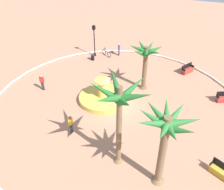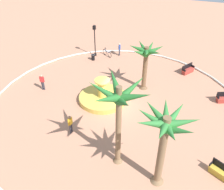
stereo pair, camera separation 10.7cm
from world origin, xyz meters
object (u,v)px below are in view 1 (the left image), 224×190
(palm_tree_by_curb, at_px, (120,103))
(fountain, at_px, (103,97))
(person_cyclist_helmet, at_px, (119,49))
(person_cyclist_photo, at_px, (42,82))
(palm_tree_mid_plaza, at_px, (165,131))
(bench_north, at_px, (221,172))
(bicycle_red_frame, at_px, (107,53))
(palm_tree_near_fountain, at_px, (146,56))
(person_pedestrian_stroll, at_px, (71,124))
(lamppost, at_px, (94,38))
(bench_east, at_px, (187,70))
(trash_bin, at_px, (93,57))

(palm_tree_by_curb, bearing_deg, fountain, -60.39)
(person_cyclist_helmet, distance_m, person_cyclist_photo, 10.95)
(palm_tree_mid_plaza, height_order, bench_north, palm_tree_mid_plaza)
(fountain, xyz_separation_m, bicycle_red_frame, (2.85, -8.86, 0.07))
(palm_tree_near_fountain, bearing_deg, person_cyclist_photo, 21.03)
(palm_tree_by_curb, height_order, person_cyclist_photo, palm_tree_by_curb)
(person_pedestrian_stroll, bearing_deg, bench_north, 177.80)
(fountain, distance_m, lamppost, 9.68)
(palm_tree_mid_plaza, xyz_separation_m, bench_east, (-0.51, -14.98, -4.05))
(palm_tree_near_fountain, bearing_deg, bicycle_red_frame, -43.11)
(palm_tree_near_fountain, bearing_deg, bench_north, 130.27)
(fountain, distance_m, bicycle_red_frame, 9.31)
(fountain, bearing_deg, palm_tree_mid_plaza, 132.56)
(palm_tree_by_curb, relative_size, lamppost, 1.64)
(lamppost, xyz_separation_m, bicycle_red_frame, (-1.41, -0.41, -1.95))
(bench_north, bearing_deg, trash_bin, -41.04)
(person_cyclist_photo, bearing_deg, lamppost, -102.53)
(palm_tree_near_fountain, xyz_separation_m, trash_bin, (7.19, -4.00, -3.16))
(person_cyclist_photo, distance_m, person_pedestrian_stroll, 7.12)
(person_cyclist_photo, bearing_deg, fountain, -176.98)
(person_pedestrian_stroll, bearing_deg, person_cyclist_helmet, -87.23)
(fountain, relative_size, bench_east, 2.75)
(palm_tree_by_curb, height_order, trash_bin, palm_tree_by_curb)
(palm_tree_mid_plaza, relative_size, lamppost, 1.42)
(fountain, distance_m, palm_tree_mid_plaza, 10.47)
(trash_bin, bearing_deg, bicycle_red_frame, -127.23)
(palm_tree_near_fountain, relative_size, bench_north, 2.88)
(bench_east, bearing_deg, person_cyclist_helmet, -11.04)
(palm_tree_mid_plaza, relative_size, person_cyclist_photo, 3.31)
(lamppost, bearing_deg, bicycle_red_frame, -163.82)
(palm_tree_by_curb, xyz_separation_m, person_pedestrian_stroll, (4.40, -1.50, -4.16))
(fountain, xyz_separation_m, bench_north, (-10.41, 5.34, 0.03))
(bench_north, relative_size, bicycle_red_frame, 1.10)
(person_cyclist_helmet, bearing_deg, person_pedestrian_stroll, 92.77)
(palm_tree_by_curb, bearing_deg, bicycle_red_frame, -66.95)
(palm_tree_mid_plaza, relative_size, bicycle_red_frame, 3.81)
(palm_tree_by_curb, height_order, person_cyclist_helmet, palm_tree_by_curb)
(palm_tree_mid_plaza, distance_m, person_pedestrian_stroll, 8.35)
(palm_tree_mid_plaza, height_order, bench_east, palm_tree_mid_plaza)
(palm_tree_mid_plaza, xyz_separation_m, person_cyclist_photo, (12.73, -6.77, -3.44))
(bicycle_red_frame, distance_m, person_cyclist_photo, 9.80)
(palm_tree_mid_plaza, bearing_deg, bench_north, -155.60)
(bicycle_red_frame, bearing_deg, palm_tree_near_fountain, 136.89)
(bicycle_red_frame, bearing_deg, trash_bin, 52.77)
(palm_tree_mid_plaza, distance_m, lamppost, 19.04)
(person_pedestrian_stroll, bearing_deg, fountain, -98.80)
(lamppost, xyz_separation_m, trash_bin, (-0.20, 1.19, -1.95))
(lamppost, height_order, person_cyclist_photo, lamppost)
(person_cyclist_helmet, distance_m, person_pedestrian_stroll, 14.46)
(bicycle_red_frame, bearing_deg, bench_east, 174.33)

